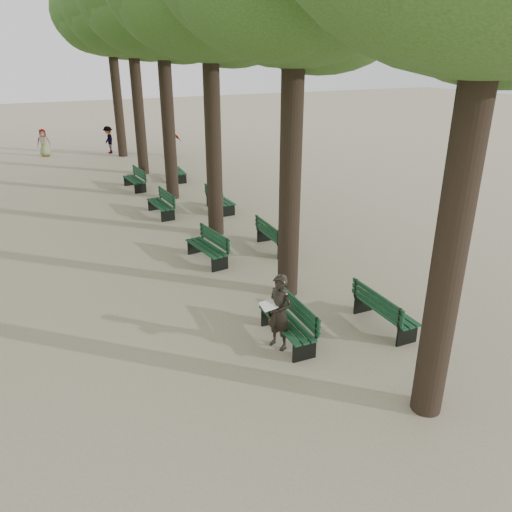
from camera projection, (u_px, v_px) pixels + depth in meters
name	position (u px, v px, depth m)	size (l,w,h in m)	color
ground	(295.00, 369.00, 9.85)	(120.00, 120.00, 0.00)	tan
tree_central_4	(130.00, 6.00, 22.49)	(6.00, 6.00, 9.95)	#33261C
tree_central_5	(109.00, 13.00, 26.65)	(6.00, 6.00, 9.95)	#33261C
bench_left_0	(287.00, 330.00, 10.71)	(0.65, 1.82, 0.92)	black
bench_left_1	(207.00, 253.00, 14.77)	(0.78, 1.86, 0.92)	black
bench_left_2	(161.00, 209.00, 18.89)	(0.66, 1.83, 0.92)	black
bench_left_3	(135.00, 183.00, 22.46)	(0.72, 1.84, 0.92)	black
bench_right_0	(384.00, 316.00, 11.26)	(0.61, 1.81, 0.92)	black
bench_right_1	(275.00, 241.00, 15.68)	(0.65, 1.82, 0.92)	black
bench_right_2	(220.00, 204.00, 19.47)	(0.61, 1.81, 0.92)	black
bench_right_3	(177.00, 174.00, 24.06)	(0.73, 1.85, 0.92)	black
man_with_map	(279.00, 312.00, 10.29)	(0.72, 0.74, 1.66)	black
pedestrian_b	(109.00, 140.00, 30.05)	(1.04, 0.32, 1.62)	#262628
pedestrian_c	(173.00, 142.00, 29.35)	(0.96, 0.33, 1.65)	#262628
pedestrian_d	(44.00, 143.00, 29.26)	(0.77, 0.31, 1.57)	#262628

